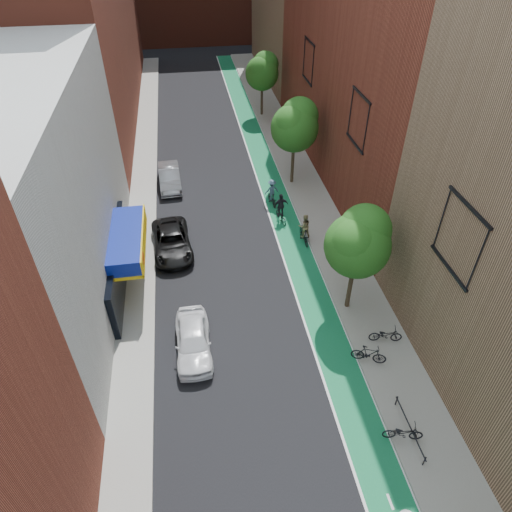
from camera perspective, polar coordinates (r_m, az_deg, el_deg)
name	(u,v)px	position (r m, az deg, el deg)	size (l,w,h in m)	color
ground	(286,512)	(19.77, 3.83, -29.26)	(160.00, 160.00, 0.00)	black
bike_lane	(267,172)	(38.28, 1.42, 10.39)	(2.00, 68.00, 0.01)	#12663A
sidewalk_left	(144,182)	(37.90, -13.82, 9.03)	(2.00, 68.00, 0.15)	gray
sidewalk_right	(297,169)	(38.74, 5.12, 10.73)	(3.00, 68.00, 0.15)	gray
building_left_white	(17,204)	(25.87, -27.67, 5.75)	(8.00, 20.00, 12.00)	silver
building_right_mid_red	(383,23)	(36.72, 15.55, 26.28)	(8.00, 28.00, 22.00)	maroon
tree_near	(359,241)	(23.25, 12.73, 1.86)	(3.40, 3.36, 6.42)	#332619
tree_mid	(295,124)	(34.74, 4.94, 16.10)	(3.55, 3.53, 6.74)	#332619
tree_far	(262,70)	(47.77, 0.81, 22.18)	(3.30, 3.25, 6.21)	#332619
parked_car_white	(193,340)	(23.35, -7.87, -10.40)	(1.75, 4.34, 1.48)	white
parked_car_black	(172,242)	(29.66, -10.47, 1.79)	(2.34, 5.08, 1.41)	black
parked_car_silver	(170,177)	(36.67, -10.75, 9.64)	(1.59, 4.55, 1.50)	gray
cyclist_lane_near	(304,231)	(30.06, 6.04, 3.16)	(0.84, 1.82, 2.02)	black
cyclist_lane_mid	(281,211)	(31.89, 3.14, 5.64)	(1.11, 1.77, 2.13)	black
cyclist_lane_far	(272,194)	(33.74, 2.00, 7.81)	(1.12, 1.72, 1.97)	black
parked_bike_near	(403,432)	(21.35, 17.90, -20.25)	(0.59, 1.70, 0.89)	black
parked_bike_mid	(369,354)	(23.34, 13.93, -11.83)	(0.49, 1.72, 1.03)	black
parked_bike_far	(386,335)	(24.48, 15.89, -9.44)	(0.59, 1.69, 0.89)	black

